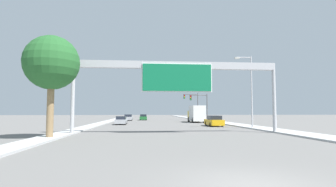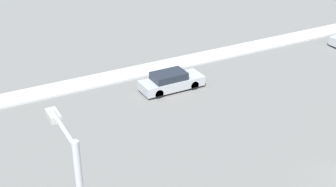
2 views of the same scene
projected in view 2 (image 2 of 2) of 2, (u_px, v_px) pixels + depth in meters
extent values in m
cube|color=#A5A8AD|center=(172.00, 83.00, 33.25)|extent=(1.73, 4.59, 0.66)
cube|color=#1E232D|center=(169.00, 76.00, 32.88)|extent=(1.52, 2.39, 0.52)
cylinder|color=black|center=(184.00, 77.00, 34.53)|extent=(0.22, 0.64, 0.64)
cylinder|color=black|center=(194.00, 85.00, 33.34)|extent=(0.22, 0.64, 0.64)
cylinder|color=black|center=(149.00, 85.00, 33.32)|extent=(0.22, 0.64, 0.64)
cylinder|color=black|center=(159.00, 94.00, 32.14)|extent=(0.22, 0.64, 0.64)
cylinder|color=#B2B2B7|center=(63.00, 128.00, 11.40)|extent=(1.84, 0.12, 0.12)
cube|color=#B2B2A8|center=(53.00, 115.00, 12.17)|extent=(0.60, 0.28, 0.20)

